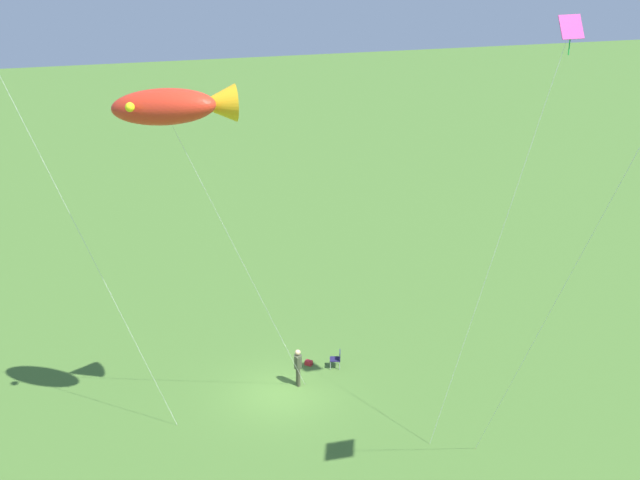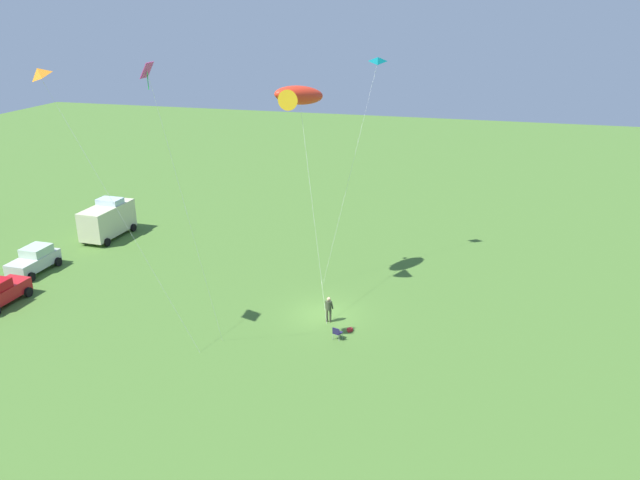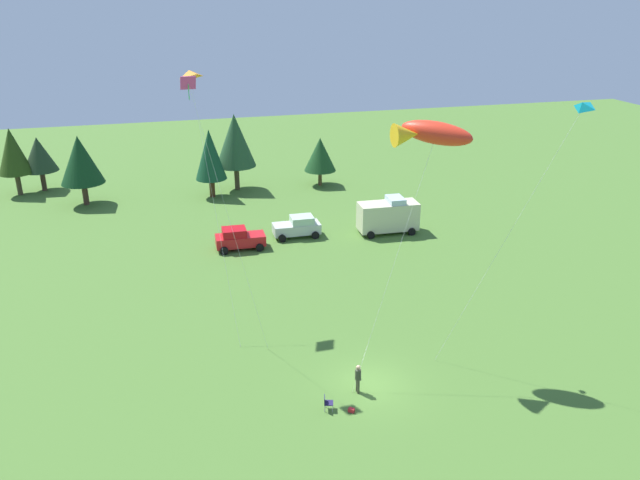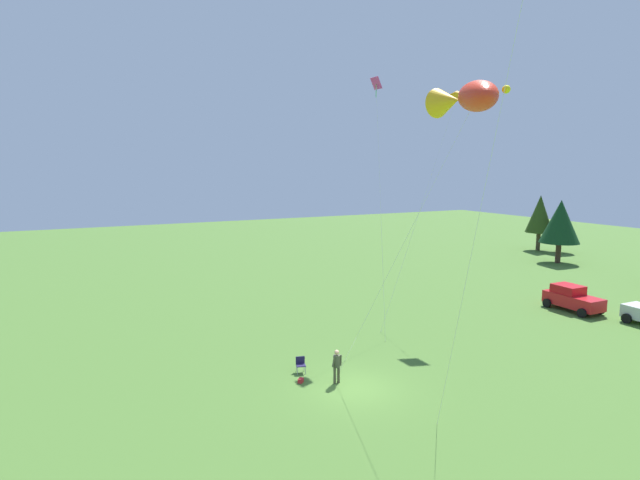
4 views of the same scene
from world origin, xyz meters
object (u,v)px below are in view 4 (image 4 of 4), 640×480
object	(u,v)px
folding_chair	(301,363)
kite_large_fish	(470,98)
backpack_on_grass	(301,380)
car_red_sedan	(572,298)
person_kite_flyer	(337,364)
kite_diamond_rainbow	(377,96)
kite_delta_orange	(457,95)

from	to	relation	value
folding_chair	kite_large_fish	bearing A→B (deg)	48.56
backpack_on_grass	car_red_sedan	world-z (taller)	car_red_sedan
car_red_sedan	person_kite_flyer	bearing A→B (deg)	100.08
backpack_on_grass	kite_diamond_rainbow	xyz separation A→B (m)	(-6.51, 8.50, 15.27)
backpack_on_grass	car_red_sedan	bearing A→B (deg)	96.10
kite_diamond_rainbow	kite_delta_orange	world-z (taller)	kite_diamond_rainbow
folding_chair	car_red_sedan	size ratio (longest dim) A/B	0.19
folding_chair	kite_large_fish	distance (m)	15.48
person_kite_flyer	kite_delta_orange	size ratio (longest dim) A/B	0.11
car_red_sedan	kite_large_fish	size ratio (longest dim) A/B	0.29
backpack_on_grass	kite_diamond_rainbow	bearing A→B (deg)	127.45
backpack_on_grass	kite_diamond_rainbow	distance (m)	18.65
car_red_sedan	kite_diamond_rainbow	xyz separation A→B (m)	(-3.97, -15.30, 14.43)
person_kite_flyer	folding_chair	size ratio (longest dim) A/B	2.12
folding_chair	kite_diamond_rainbow	size ratio (longest dim) A/B	0.05
backpack_on_grass	person_kite_flyer	bearing A→B (deg)	61.19
person_kite_flyer	backpack_on_grass	bearing A→B (deg)	-119.30
person_kite_flyer	car_red_sedan	xyz separation A→B (m)	(-3.41, 22.21, -0.07)
folding_chair	car_red_sedan	bearing A→B (deg)	109.14
folding_chair	backpack_on_grass	bearing A→B (deg)	-8.40
kite_large_fish	kite_diamond_rainbow	xyz separation A→B (m)	(-12.29, 3.48, 1.82)
backpack_on_grass	kite_delta_orange	world-z (taller)	kite_delta_orange
car_red_sedan	kite_large_fish	world-z (taller)	kite_large_fish
folding_chair	kite_delta_orange	size ratio (longest dim) A/B	0.05
car_red_sedan	kite_diamond_rainbow	world-z (taller)	kite_diamond_rainbow
person_kite_flyer	kite_large_fish	distance (m)	13.89
car_red_sedan	kite_delta_orange	bearing A→B (deg)	68.77
kite_diamond_rainbow	kite_delta_orange	distance (m)	6.52
backpack_on_grass	kite_large_fish	distance (m)	15.47
person_kite_flyer	kite_large_fish	world-z (taller)	kite_large_fish
folding_chair	kite_delta_orange	xyz separation A→B (m)	(-5.00, 14.46, 15.36)
folding_chair	person_kite_flyer	bearing A→B (deg)	42.61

